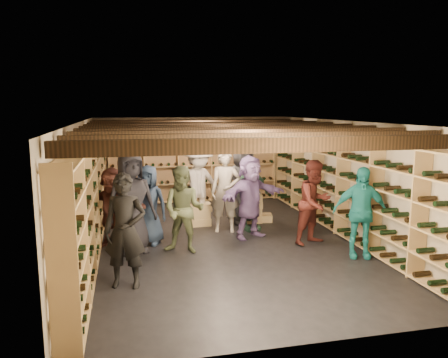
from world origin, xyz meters
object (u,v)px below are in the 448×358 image
crate_stack_left (199,214)px  crate_loose (261,218)px  person_7 (225,191)px  person_8 (315,202)px  person_0 (131,202)px  person_1 (125,231)px  person_9 (199,185)px  crate_stack_right (250,208)px  person_4 (360,212)px  person_10 (250,194)px  person_6 (148,205)px  person_11 (250,197)px  person_5 (112,207)px  person_12 (243,184)px  person_2 (184,210)px

crate_stack_left → crate_loose: 1.50m
person_7 → person_8: size_ratio=1.06×
person_0 → person_1: person_0 is taller
person_0 → person_9: size_ratio=1.02×
person_8 → person_9: 2.72m
crate_stack_right → crate_loose: 0.39m
person_4 → person_10: bearing=142.1°
person_1 → crate_loose: bearing=59.9°
person_9 → person_4: bearing=-59.9°
person_6 → person_8: size_ratio=0.94×
person_6 → person_8: (3.20, -0.72, 0.05)m
person_7 → person_11: 0.67m
person_5 → person_12: person_12 is taller
crate_stack_right → person_6: size_ratio=0.43×
person_1 → person_8: size_ratio=1.04×
person_2 → person_8: person_8 is taller
person_7 → person_10: person_7 is taller
person_5 → person_8: person_8 is taller
person_2 → person_0: bearing=-169.8°
person_6 → person_11: 2.08m
person_2 → crate_stack_left: bearing=96.1°
person_1 → person_6: 2.10m
person_4 → person_5: size_ratio=1.06×
person_4 → person_8: person_8 is taller
crate_stack_left → person_5: 2.25m
crate_loose → person_6: (-2.70, -1.14, 0.70)m
person_0 → person_4: bearing=-34.8°
crate_loose → person_8: 2.07m
crate_stack_right → person_4: person_4 is taller
person_9 → person_12: (1.04, 0.00, -0.01)m
person_8 → person_7: bearing=118.1°
person_7 → person_11: size_ratio=1.04×
person_8 → crate_loose: bearing=81.8°
person_0 → person_8: bearing=-23.1°
person_0 → person_10: (2.57, 0.93, -0.14)m
person_8 → crate_stack_left: bearing=114.2°
crate_stack_right → person_8: (0.80, -1.83, 0.50)m
person_12 → person_4: bearing=-79.9°
crate_loose → person_4: 3.02m
person_2 → person_8: (2.59, -0.04, 0.02)m
crate_stack_left → person_4: person_4 is taller
person_4 → person_5: person_4 is taller
person_6 → person_8: bearing=9.8°
person_2 → person_6: person_2 is taller
crate_loose → person_8: (0.50, -1.86, 0.75)m
person_7 → person_11: (0.40, -0.53, -0.03)m
person_9 → person_10: bearing=-42.7°
person_1 → crate_stack_left: bearing=76.9°
person_0 → person_5: bearing=110.6°
person_9 → crate_loose: bearing=-11.0°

